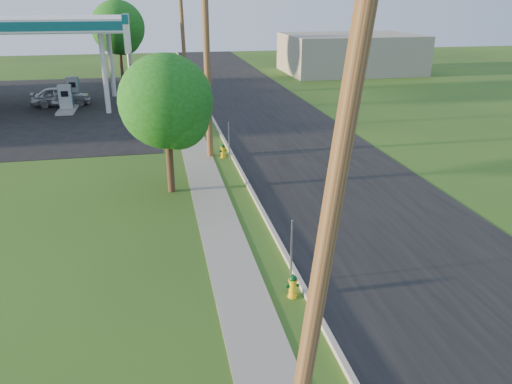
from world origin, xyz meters
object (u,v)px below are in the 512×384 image
utility_pole_near (333,198)px  fuel_pump_se (74,92)px  utility_pole_mid (207,58)px  fuel_pump_ne (66,101)px  hydrant_near (293,286)px  tree_lot (119,30)px  hydrant_mid (223,151)px  utility_pole_far (183,35)px  tree_verge (169,105)px  car_silver (61,96)px  price_pylon (127,40)px  hydrant_far (201,104)px

utility_pole_near → fuel_pump_se: size_ratio=2.96×
utility_pole_mid → fuel_pump_ne: size_ratio=3.06×
fuel_pump_se → hydrant_near: size_ratio=4.50×
hydrant_near → tree_lot: bearing=98.9°
hydrant_mid → utility_pole_near: bearing=-92.0°
utility_pole_far → tree_lot: utility_pole_far is taller
tree_verge → car_silver: tree_verge is taller
fuel_pump_se → utility_pole_far: bearing=6.4°
fuel_pump_se → hydrant_mid: bearing=-61.2°
price_pylon → utility_pole_near: bearing=-80.6°
hydrant_mid → tree_verge: bearing=-121.7°
utility_pole_near → utility_pole_far: utility_pole_far is taller
fuel_pump_se → tree_verge: 22.99m
fuel_pump_se → tree_verge: bearing=-72.6°
utility_pole_near → tree_lot: (-5.45, 43.98, 0.06)m
utility_pole_near → utility_pole_mid: (-0.00, 18.00, 0.15)m
utility_pole_mid → fuel_pump_se: size_ratio=3.06×
fuel_pump_ne → car_silver: size_ratio=0.75×
fuel_pump_ne → hydrant_mid: 16.40m
tree_lot → hydrant_mid: size_ratio=10.42×
fuel_pump_se → hydrant_far: bearing=-29.2°
fuel_pump_se → fuel_pump_ne: bearing=-90.0°
tree_verge → utility_pole_near: bearing=-81.0°
utility_pole_far → hydrant_mid: (0.62, -18.35, -4.45)m
fuel_pump_se → hydrant_mid: fuel_pump_se is taller
utility_pole_near → fuel_pump_ne: size_ratio=2.96×
price_pylon → hydrant_mid: 8.97m
tree_verge → fuel_pump_ne: bearing=111.0°
utility_pole_far → hydrant_far: utility_pole_far is taller
utility_pole_near → utility_pole_mid: utility_pole_mid is taller
tree_verge → tree_lot: 30.94m
utility_pole_near → price_pylon: 23.83m
price_pylon → hydrant_near: price_pylon is taller
tree_verge → hydrant_mid: 6.16m
tree_lot → hydrant_near: size_ratio=10.62×
fuel_pump_se → hydrant_near: bearing=-72.5°
fuel_pump_ne → car_silver: bearing=107.8°
fuel_pump_se → hydrant_mid: (9.52, -17.35, -0.37)m
tree_lot → hydrant_near: tree_lot is taller
utility_pole_mid → car_silver: (-9.60, 15.19, -4.23)m
fuel_pump_ne → hydrant_far: (9.55, -1.33, -0.34)m
tree_verge → hydrant_mid: (2.72, 4.40, -3.34)m
price_pylon → tree_lot: (-1.55, 20.48, -0.57)m
hydrant_near → hydrant_mid: hydrant_mid is taller
fuel_pump_se → hydrant_far: fuel_pump_se is taller
utility_pole_near → tree_lot: bearing=97.1°
utility_pole_near → tree_verge: (-2.10, 13.24, -1.11)m
utility_pole_near → tree_lot: utility_pole_near is taller
fuel_pump_ne → fuel_pump_se: bearing=90.0°
price_pylon → tree_verge: (1.80, -10.26, -1.74)m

